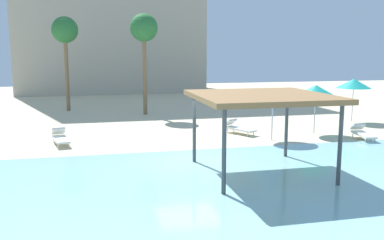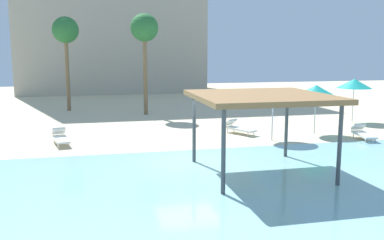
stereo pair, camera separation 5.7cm
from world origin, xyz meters
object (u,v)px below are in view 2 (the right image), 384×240
at_px(beach_umbrella_blue_2, 273,95).
at_px(lounge_chair_2, 363,133).
at_px(lounge_chair_1, 61,137).
at_px(beach_umbrella_teal_3, 354,84).
at_px(beach_umbrella_teal_0, 316,90).
at_px(shade_pavilion, 261,99).
at_px(palm_tree_2, 66,32).
at_px(lounge_chair_0, 238,128).
at_px(palm_tree_1, 144,30).

xyz_separation_m(beach_umbrella_blue_2, lounge_chair_2, (4.52, -0.84, -1.90)).
bearing_deg(lounge_chair_1, beach_umbrella_teal_3, 86.52).
height_order(beach_umbrella_teal_0, lounge_chair_1, beach_umbrella_teal_0).
bearing_deg(shade_pavilion, palm_tree_2, 112.70).
distance_m(beach_umbrella_blue_2, beach_umbrella_teal_3, 8.34).
xyz_separation_m(lounge_chair_0, palm_tree_1, (-4.04, 8.01, 5.44)).
distance_m(beach_umbrella_teal_3, lounge_chair_0, 8.84).
bearing_deg(lounge_chair_2, lounge_chair_0, -105.05).
relative_size(lounge_chair_0, lounge_chair_1, 0.98).
height_order(beach_umbrella_blue_2, lounge_chair_0, beach_umbrella_blue_2).
xyz_separation_m(shade_pavilion, beach_umbrella_blue_2, (2.79, 5.28, -0.48)).
distance_m(shade_pavilion, lounge_chair_1, 10.21).
bearing_deg(lounge_chair_0, lounge_chair_1, -115.02).
bearing_deg(palm_tree_1, beach_umbrella_teal_3, -25.25).
xyz_separation_m(palm_tree_1, palm_tree_2, (-5.36, 3.16, -0.05)).
height_order(lounge_chair_0, palm_tree_1, palm_tree_1).
bearing_deg(shade_pavilion, beach_umbrella_teal_0, 48.13).
xyz_separation_m(beach_umbrella_blue_2, palm_tree_1, (-5.13, 9.97, 3.54)).
relative_size(beach_umbrella_teal_0, lounge_chair_1, 1.32).
bearing_deg(lounge_chair_2, beach_umbrella_blue_2, -89.05).
bearing_deg(lounge_chair_0, beach_umbrella_teal_0, 48.91).
xyz_separation_m(beach_umbrella_teal_0, lounge_chair_2, (1.60, -1.93, -1.99)).
height_order(shade_pavilion, beach_umbrella_teal_3, shade_pavilion).
distance_m(beach_umbrella_teal_0, lounge_chair_2, 3.20).
distance_m(lounge_chair_1, lounge_chair_2, 14.86).
bearing_deg(palm_tree_1, lounge_chair_1, -120.36).
bearing_deg(beach_umbrella_teal_3, beach_umbrella_blue_2, -150.18).
distance_m(beach_umbrella_teal_3, palm_tree_1, 14.08).
height_order(beach_umbrella_teal_0, lounge_chair_0, beach_umbrella_teal_0).
relative_size(lounge_chair_0, palm_tree_2, 0.28).
height_order(beach_umbrella_teal_3, lounge_chair_1, beach_umbrella_teal_3).
relative_size(beach_umbrella_teal_3, palm_tree_2, 0.39).
bearing_deg(beach_umbrella_blue_2, palm_tree_2, 128.62).
relative_size(beach_umbrella_teal_0, palm_tree_2, 0.38).
bearing_deg(palm_tree_1, beach_umbrella_teal_0, -47.82).
bearing_deg(beach_umbrella_teal_3, lounge_chair_1, -170.88).
bearing_deg(shade_pavilion, lounge_chair_2, 31.26).
xyz_separation_m(lounge_chair_2, palm_tree_2, (-15.01, 13.98, 5.39)).
distance_m(beach_umbrella_teal_3, lounge_chair_1, 17.75).
relative_size(shade_pavilion, lounge_chair_1, 2.33).
distance_m(shade_pavilion, beach_umbrella_teal_3, 13.76).
bearing_deg(palm_tree_2, lounge_chair_2, -42.96).
relative_size(beach_umbrella_teal_3, palm_tree_1, 0.39).
distance_m(beach_umbrella_teal_0, beach_umbrella_teal_3, 5.28).
bearing_deg(lounge_chair_1, palm_tree_1, 137.04).
height_order(shade_pavilion, lounge_chair_0, shade_pavilion).
height_order(beach_umbrella_blue_2, palm_tree_2, palm_tree_2).
bearing_deg(lounge_chair_0, palm_tree_2, -168.78).
relative_size(beach_umbrella_teal_0, lounge_chair_2, 1.32).
relative_size(lounge_chair_1, lounge_chair_2, 1.00).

